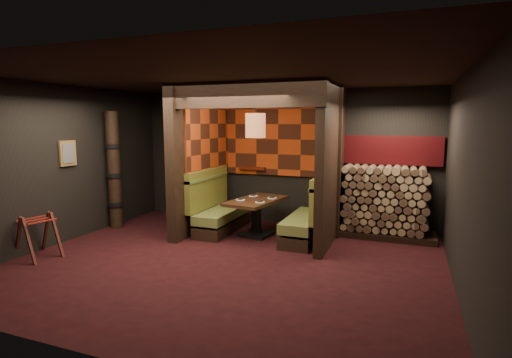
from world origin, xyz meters
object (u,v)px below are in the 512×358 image
object	(u,v)px
pendant_lamp	(255,126)
totem_column	(114,171)
firewood_stack	(389,202)
booth_bench_left	(218,211)
luggage_rack	(38,234)
booth_bench_right	(310,219)
dining_table	(256,211)

from	to	relation	value
pendant_lamp	totem_column	world-z (taller)	pendant_lamp
firewood_stack	booth_bench_left	bearing A→B (deg)	-167.83
booth_bench_left	totem_column	distance (m)	2.30
booth_bench_left	firewood_stack	size ratio (longest dim) A/B	0.92
firewood_stack	totem_column	bearing A→B (deg)	-166.81
booth_bench_left	luggage_rack	xyz separation A→B (m)	(-2.01, -2.51, -0.02)
pendant_lamp	firewood_stack	bearing A→B (deg)	19.00
booth_bench_left	booth_bench_right	size ratio (longest dim) A/B	1.00
pendant_lamp	luggage_rack	xyz separation A→B (m)	(-2.87, -2.39, -1.74)
booth_bench_right	dining_table	distance (m)	1.04
dining_table	firewood_stack	bearing A→B (deg)	17.92
dining_table	luggage_rack	xyz separation A→B (m)	(-2.87, -2.44, -0.10)
booth_bench_right	pendant_lamp	distance (m)	2.01
luggage_rack	totem_column	size ratio (longest dim) A/B	0.33
dining_table	luggage_rack	bearing A→B (deg)	-139.67
booth_bench_right	firewood_stack	xyz separation A→B (m)	(1.35, 0.70, 0.28)
luggage_rack	firewood_stack	xyz separation A→B (m)	(5.25, 3.21, 0.30)
dining_table	totem_column	size ratio (longest dim) A/B	0.61
totem_column	pendant_lamp	bearing A→B (deg)	8.28
pendant_lamp	totem_column	bearing A→B (deg)	-171.72
booth_bench_right	luggage_rack	size ratio (longest dim) A/B	2.03
totem_column	firewood_stack	bearing A→B (deg)	13.19
booth_bench_left	totem_column	xyz separation A→B (m)	(-2.09, -0.55, 0.79)
booth_bench_right	dining_table	xyz separation A→B (m)	(-1.03, -0.07, 0.08)
booth_bench_right	luggage_rack	bearing A→B (deg)	-147.26
pendant_lamp	booth_bench_left	bearing A→B (deg)	172.04
dining_table	firewood_stack	world-z (taller)	firewood_stack
dining_table	pendant_lamp	world-z (taller)	pendant_lamp
dining_table	luggage_rack	size ratio (longest dim) A/B	1.85
booth_bench_left	totem_column	size ratio (longest dim) A/B	0.67
booth_bench_left	luggage_rack	world-z (taller)	booth_bench_left
totem_column	booth_bench_right	bearing A→B (deg)	7.86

